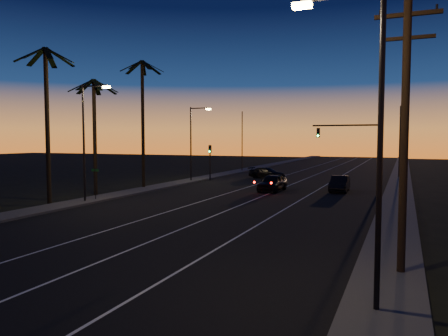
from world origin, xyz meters
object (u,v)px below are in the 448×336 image
at_px(signal_mast, 358,140).
at_px(lead_car, 272,183).
at_px(right_car, 340,184).
at_px(utility_pole, 405,127).
at_px(cross_car, 267,173).

height_order(signal_mast, lead_car, signal_mast).
bearing_deg(lead_car, right_car, 18.27).
xyz_separation_m(signal_mast, right_car, (-1.03, -5.26, -4.04)).
bearing_deg(right_car, utility_pole, -77.48).
bearing_deg(right_car, signal_mast, 78.96).
bearing_deg(utility_pole, lead_car, 116.59).
bearing_deg(lead_car, signal_mast, 46.11).
xyz_separation_m(signal_mast, cross_car, (-11.22, 5.18, -4.10)).
relative_size(lead_car, right_car, 1.17).
height_order(utility_pole, lead_car, utility_pole).
bearing_deg(utility_pole, signal_mast, 98.47).
distance_m(right_car, cross_car, 14.59).
height_order(utility_pole, cross_car, utility_pole).
xyz_separation_m(utility_pole, lead_car, (-11.40, 22.78, -4.52)).
relative_size(utility_pole, right_car, 2.24).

